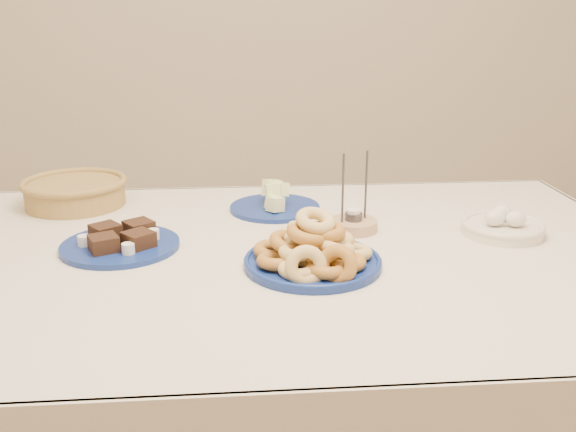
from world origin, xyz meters
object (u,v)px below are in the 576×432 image
object	(u,v)px
dining_table	(286,294)
wicker_basket	(75,191)
egg_bowl	(503,226)
melon_plate	(275,201)
brownie_plate	(121,242)
donut_platter	(313,252)
candle_holder	(353,223)

from	to	relation	value
dining_table	wicker_basket	xyz separation A→B (m)	(-0.55, 0.40, 0.15)
dining_table	egg_bowl	world-z (taller)	egg_bowl
melon_plate	brownie_plate	xyz separation A→B (m)	(-0.37, -0.26, -0.01)
donut_platter	candle_holder	xyz separation A→B (m)	(0.13, 0.23, -0.02)
melon_plate	candle_holder	world-z (taller)	candle_holder
wicker_basket	egg_bowl	distance (m)	1.13
wicker_basket	dining_table	bearing A→B (deg)	-35.77
wicker_basket	candle_holder	xyz separation A→B (m)	(0.73, -0.27, -0.02)
brownie_plate	wicker_basket	distance (m)	0.39
melon_plate	candle_holder	bearing A→B (deg)	-45.37
dining_table	brownie_plate	size ratio (longest dim) A/B	4.87
wicker_basket	egg_bowl	size ratio (longest dim) A/B	1.85
melon_plate	wicker_basket	size ratio (longest dim) A/B	0.84
donut_platter	dining_table	bearing A→B (deg)	116.67
egg_bowl	brownie_plate	bearing A→B (deg)	-178.71
melon_plate	egg_bowl	bearing A→B (deg)	-24.25
dining_table	donut_platter	xyz separation A→B (m)	(0.05, -0.10, 0.14)
melon_plate	egg_bowl	xyz separation A→B (m)	(0.54, -0.24, -0.00)
egg_bowl	candle_holder	bearing A→B (deg)	170.83
wicker_basket	brownie_plate	bearing A→B (deg)	-62.77
donut_platter	egg_bowl	bearing A→B (deg)	19.32
melon_plate	wicker_basket	xyz separation A→B (m)	(-0.55, 0.09, 0.02)
melon_plate	brownie_plate	world-z (taller)	melon_plate
brownie_plate	egg_bowl	world-z (taller)	egg_bowl
wicker_basket	egg_bowl	bearing A→B (deg)	-16.83
dining_table	candle_holder	distance (m)	0.25
melon_plate	brownie_plate	size ratio (longest dim) A/B	0.88
candle_holder	wicker_basket	bearing A→B (deg)	159.64
dining_table	candle_holder	xyz separation A→B (m)	(0.18, 0.13, 0.12)
wicker_basket	donut_platter	bearing A→B (deg)	-39.50
melon_plate	brownie_plate	distance (m)	0.45
donut_platter	egg_bowl	size ratio (longest dim) A/B	1.62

